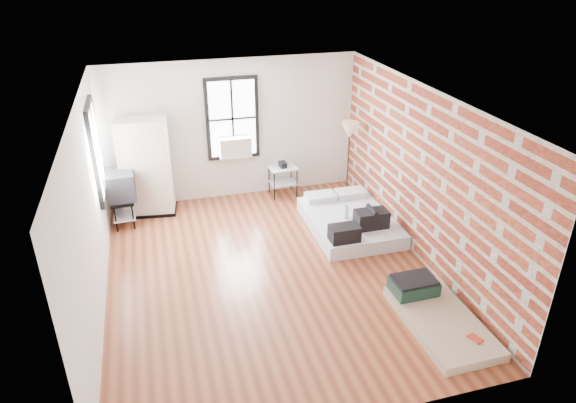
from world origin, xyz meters
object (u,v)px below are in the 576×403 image
object	(u,v)px
floor_lamp	(350,134)
tv_stand	(121,187)
mattress_main	(350,221)
mattress_bare	(434,312)
wardrobe	(146,168)
side_table	(283,173)

from	to	relation	value
floor_lamp	tv_stand	xyz separation A→B (m)	(-4.36, 0.15, -0.65)
tv_stand	mattress_main	bearing A→B (deg)	-20.60
mattress_main	mattress_bare	distance (m)	2.69
floor_lamp	tv_stand	distance (m)	4.42
wardrobe	floor_lamp	bearing A→B (deg)	0.65
wardrobe	mattress_main	bearing A→B (deg)	-18.17
wardrobe	side_table	distance (m)	2.72
side_table	mattress_bare	bearing A→B (deg)	-77.57
mattress_main	side_table	world-z (taller)	side_table
mattress_main	wardrobe	distance (m)	3.94
mattress_bare	wardrobe	size ratio (longest dim) A/B	0.92
tv_stand	mattress_bare	bearing A→B (deg)	-45.99
mattress_bare	side_table	bearing A→B (deg)	101.82
wardrobe	tv_stand	size ratio (longest dim) A/B	1.82
mattress_main	mattress_bare	size ratio (longest dim) A/B	1.14
wardrobe	side_table	world-z (taller)	wardrobe
mattress_main	tv_stand	world-z (taller)	tv_stand
wardrobe	tv_stand	world-z (taller)	wardrobe
floor_lamp	tv_stand	size ratio (longest dim) A/B	1.58
side_table	mattress_main	bearing A→B (deg)	-65.53
mattress_main	side_table	bearing A→B (deg)	114.79
mattress_bare	tv_stand	distance (m)	5.82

